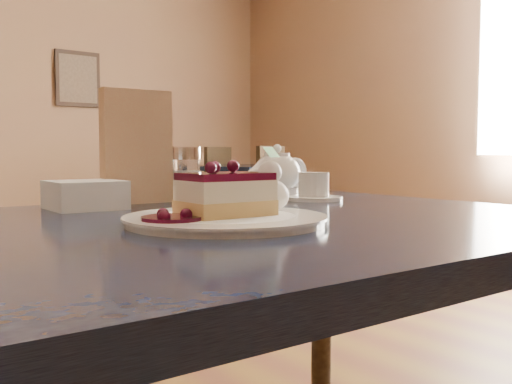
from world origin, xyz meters
TOP-DOWN VIEW (x-y plane):
  - main_table at (0.10, 0.07)m, footprint 1.26×0.87m
  - dessert_plate at (0.10, 0.02)m, footprint 0.28×0.28m
  - cheesecake_slice at (0.10, 0.02)m, footprint 0.13×0.09m
  - whipped_cream at (0.19, 0.02)m, footprint 0.06×0.06m
  - berry_sauce at (0.01, 0.01)m, footprint 0.08×0.08m
  - tea_set at (0.50, 0.35)m, footprint 0.16×0.26m
  - menu_card at (0.15, 0.40)m, footprint 0.14×0.04m
  - sugar_shaker at (0.26, 0.38)m, footprint 0.06×0.06m
  - napkin_stack at (0.03, 0.35)m, footprint 0.13×0.13m
  - bg_table_far_right at (2.84, 3.62)m, footprint 1.21×1.82m

SIDE VIEW (x-z plane):
  - bg_table_far_right at x=2.84m, z-range -0.53..0.67m
  - main_table at x=0.10m, z-range 0.30..1.07m
  - dessert_plate at x=0.10m, z-range 0.77..0.78m
  - berry_sauce at x=0.01m, z-range 0.78..0.79m
  - napkin_stack at x=0.03m, z-range 0.77..0.82m
  - whipped_cream at x=0.19m, z-range 0.78..0.83m
  - cheesecake_slice at x=0.10m, z-range 0.78..0.84m
  - tea_set at x=0.50m, z-range 0.76..0.87m
  - sugar_shaker at x=0.26m, z-range 0.77..0.88m
  - menu_card at x=0.15m, z-range 0.77..0.99m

